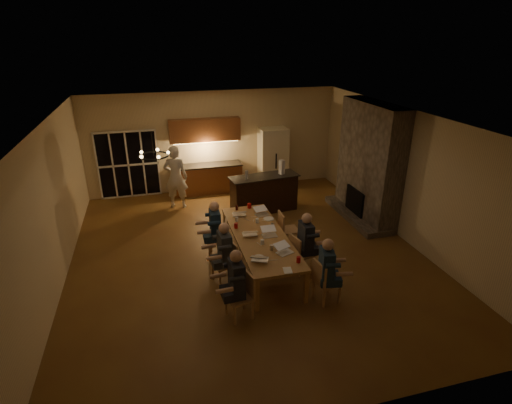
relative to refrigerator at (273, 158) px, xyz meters
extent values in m
plane|color=brown|center=(-1.90, -4.15, -1.00)|extent=(9.00, 9.00, 0.00)
cube|color=tan|center=(-1.90, 0.37, 0.60)|extent=(8.00, 0.04, 3.20)
cube|color=tan|center=(-5.92, -4.15, 0.60)|extent=(0.04, 9.00, 3.20)
cube|color=tan|center=(2.12, -4.15, 0.60)|extent=(0.04, 9.00, 3.20)
cube|color=white|center=(-1.90, -4.15, 2.22)|extent=(8.00, 9.00, 0.04)
cube|color=black|center=(-4.60, 0.32, 0.05)|extent=(1.86, 0.08, 2.10)
cube|color=#64594F|center=(1.80, -2.95, 0.60)|extent=(0.58, 2.50, 3.20)
cube|color=beige|center=(0.00, 0.00, 0.00)|extent=(0.90, 0.68, 2.00)
cube|color=#AB6B44|center=(-1.74, -4.67, -0.62)|extent=(1.10, 3.22, 0.75)
cube|color=black|center=(-0.84, -1.84, -0.46)|extent=(2.05, 0.91, 1.08)
imported|color=silver|center=(-3.25, -0.90, -0.06)|extent=(0.79, 0.64, 1.89)
torus|color=black|center=(-3.82, -4.80, 1.75)|extent=(0.56, 0.56, 0.03)
cylinder|color=white|center=(-1.80, -5.07, -0.20)|extent=(0.08, 0.08, 0.10)
cylinder|color=white|center=(-1.64, -4.06, -0.20)|extent=(0.08, 0.08, 0.10)
cylinder|color=white|center=(-2.09, -3.86, -0.20)|extent=(0.07, 0.07, 0.10)
cylinder|color=#AC0B0D|center=(-1.33, -5.95, -0.19)|extent=(0.08, 0.08, 0.12)
cylinder|color=#AC0B0D|center=(-2.18, -4.20, -0.19)|extent=(0.08, 0.08, 0.12)
cylinder|color=#AC0B0D|center=(-1.61, -3.19, -0.19)|extent=(0.10, 0.10, 0.12)
cylinder|color=#B2B2B7|center=(-1.70, -5.37, -0.19)|extent=(0.07, 0.07, 0.12)
cylinder|color=#3F0F0C|center=(-1.94, -3.23, -0.19)|extent=(0.07, 0.07, 0.12)
cylinder|color=#B2B2B7|center=(-1.38, -4.42, -0.19)|extent=(0.07, 0.07, 0.12)
cylinder|color=white|center=(-1.41, -5.27, -0.24)|extent=(0.25, 0.25, 0.02)
cylinder|color=white|center=(-2.03, -5.59, -0.24)|extent=(0.23, 0.23, 0.02)
cylinder|color=white|center=(-1.33, -3.95, -0.24)|extent=(0.25, 0.25, 0.02)
cube|color=white|center=(-1.63, -6.17, -0.24)|extent=(0.19, 0.24, 0.01)
cylinder|color=#99999E|center=(-1.38, -1.97, 0.20)|extent=(0.08, 0.08, 0.24)
cube|color=silver|center=(-0.30, -1.81, 0.29)|extent=(0.18, 0.18, 0.41)
camera|label=1|loc=(-3.84, -12.13, 3.85)|focal=28.00mm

